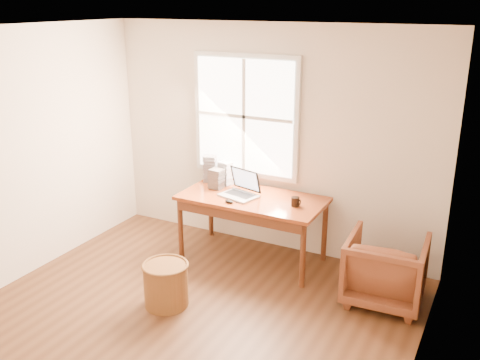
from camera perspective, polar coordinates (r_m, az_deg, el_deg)
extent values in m
cube|color=#56341D|center=(4.90, -8.47, -16.87)|extent=(4.00, 4.50, 0.02)
cube|color=white|center=(4.00, -10.31, 15.36)|extent=(4.00, 4.50, 0.02)
cube|color=beige|center=(6.14, 3.26, 4.34)|extent=(4.00, 0.02, 2.60)
cube|color=beige|center=(3.55, 18.14, -7.75)|extent=(0.02, 4.50, 2.60)
cube|color=silver|center=(6.18, 0.59, 6.83)|extent=(1.32, 0.05, 1.42)
cube|color=white|center=(6.15, 0.47, 6.77)|extent=(1.20, 0.02, 1.30)
cube|color=silver|center=(6.14, 0.42, 6.76)|extent=(0.04, 0.02, 1.30)
cube|color=silver|center=(6.14, 0.42, 6.76)|extent=(1.20, 0.02, 0.04)
cube|color=brown|center=(5.92, 1.33, -2.00)|extent=(1.60, 0.80, 0.04)
imported|color=brown|center=(5.44, 15.26, -9.17)|extent=(0.77, 0.79, 0.68)
cylinder|color=brown|center=(5.30, -7.90, -11.03)|extent=(0.52, 0.52, 0.42)
ellipsoid|color=black|center=(5.73, -1.17, -2.31)|extent=(0.10, 0.07, 0.03)
cylinder|color=black|center=(5.67, 5.90, -2.31)|extent=(0.11, 0.11, 0.10)
cube|color=silver|center=(6.26, -1.57, 0.71)|extent=(0.16, 0.15, 0.28)
cube|color=#27272C|center=(6.15, -2.55, 0.13)|extent=(0.16, 0.14, 0.23)
cube|color=gray|center=(6.36, -3.21, 1.20)|extent=(0.18, 0.17, 0.32)
cube|color=silver|center=(6.36, -0.99, 0.56)|extent=(0.16, 0.14, 0.18)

